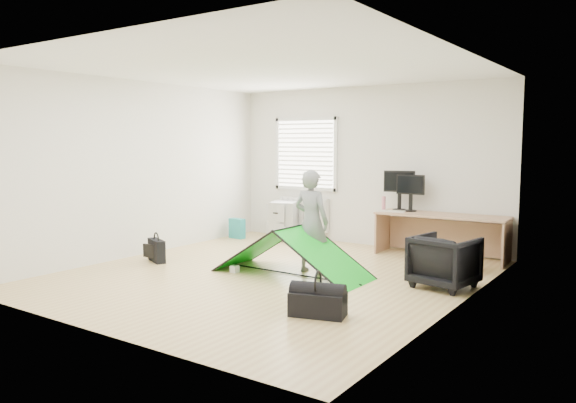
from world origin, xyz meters
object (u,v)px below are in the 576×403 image
Objects in this scene: monitor_left at (399,196)px; duffel_bag at (318,304)px; monitor_right at (411,198)px; office_chair at (444,261)px; kite at (292,251)px; laptop_bag at (157,251)px; person at (311,221)px; thermos at (384,203)px; desk at (441,236)px; filing_cabinet at (285,220)px; storage_crate at (460,260)px.

monitor_left reaches higher than duffel_bag.
monitor_right reaches higher than office_chair.
kite is 3.70× the size of duffel_bag.
office_chair reaches higher than laptop_bag.
monitor_right is 2.48m from kite.
duffel_bag is at bearing 124.82° from person.
person is at bearing 42.14° from laptop_bag.
monitor_right is (0.20, -0.02, -0.02)m from monitor_left.
monitor_right is 1.99× the size of thermos.
person reaches higher than desk.
duffel_bag is at bearing -47.12° from kite.
filing_cabinet is 1.24× the size of duffel_bag.
laptop_bag is at bearing -132.49° from thermos.
person is at bearing 108.04° from duffel_bag.
office_chair is 1.96m from kite.
monitor_right is 2.22m from office_chair.
storage_crate is 2.91m from duffel_bag.
thermos is at bearing 88.49° from duffel_bag.
filing_cabinet reaches higher than office_chair.
filing_cabinet is 0.50× the size of person.
thermos reaches higher than laptop_bag.
filing_cabinet is 1.55× the size of monitor_right.
monitor_left is at bearing 31.54° from thermos.
monitor_left reaches higher than monitor_right.
monitor_right is at bearing 73.28° from kite.
office_chair is 1.81m from person.
office_chair is 1.25× the size of duffel_bag.
kite is at bearing 65.40° from person.
storage_crate is (1.63, 1.26, -0.55)m from person.
storage_crate is (1.76, 1.54, -0.18)m from kite.
office_chair is 1.04m from storage_crate.
desk reaches higher than storage_crate.
person is at bearing 64.99° from kite.
monitor_left is 2.11m from person.
thermos is 2.27m from kite.
monitor_left is at bearing 78.03° from kite.
duffel_bag is (0.92, -3.52, -0.66)m from thermos.
desk is 0.94m from monitor_left.
person is 2.49× the size of duffel_bag.
kite is at bearing -97.59° from thermos.
office_chair is at bearing -61.68° from monitor_right.
storage_crate is at bearing -141.53° from person.
duffel_bag is (2.88, -3.56, -0.22)m from filing_cabinet.
laptop_bag is at bearing -153.09° from storage_crate.
duffel_bag is at bearing -92.41° from desk.
monitor_left is 0.96× the size of storage_crate.
thermos is (-0.41, -0.11, -0.10)m from monitor_right.
office_chair is (0.64, -1.70, -0.02)m from desk.
laptop_bag is (-2.83, -2.75, -0.72)m from monitor_right.
laptop_bag is 0.79× the size of duffel_bag.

